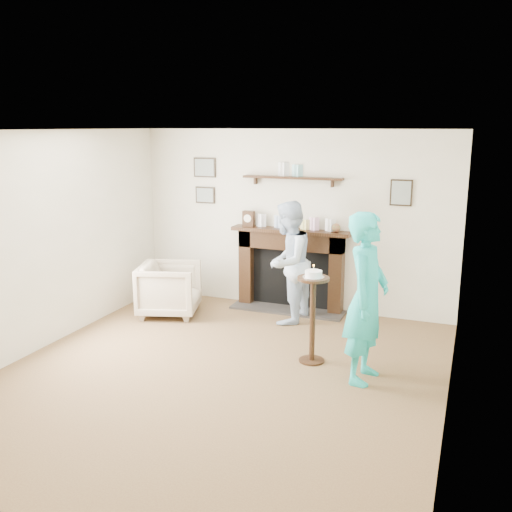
% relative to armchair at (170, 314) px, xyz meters
% --- Properties ---
extents(ground, '(5.00, 5.00, 0.00)m').
position_rel_armchair_xyz_m(ground, '(1.46, -1.55, 0.00)').
color(ground, brown).
rests_on(ground, ground).
extents(room_shell, '(4.54, 5.02, 2.52)m').
position_rel_armchair_xyz_m(room_shell, '(1.46, -0.86, 1.62)').
color(room_shell, beige).
rests_on(room_shell, ground).
extents(armchair, '(0.98, 0.97, 0.72)m').
position_rel_armchair_xyz_m(armchair, '(0.00, 0.00, 0.00)').
color(armchair, tan).
rests_on(armchair, ground).
extents(man, '(0.68, 0.84, 1.60)m').
position_rel_armchair_xyz_m(man, '(1.59, 0.30, 0.00)').
color(man, '#A1ABC9').
rests_on(man, ground).
extents(woman, '(0.48, 0.67, 1.73)m').
position_rel_armchair_xyz_m(woman, '(2.88, -1.10, 0.00)').
color(woman, '#1EAFA9').
rests_on(woman, ground).
extents(pedestal_table, '(0.34, 0.34, 1.10)m').
position_rel_armchair_xyz_m(pedestal_table, '(2.26, -0.86, 0.68)').
color(pedestal_table, black).
rests_on(pedestal_table, ground).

